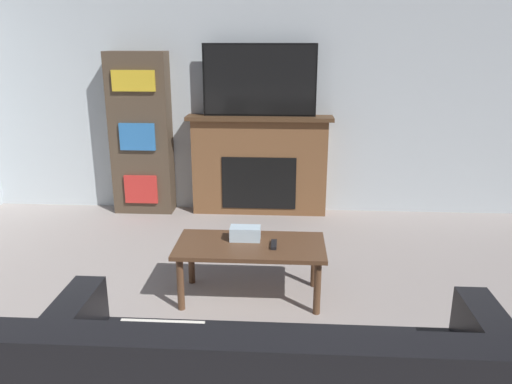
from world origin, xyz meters
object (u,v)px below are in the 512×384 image
at_px(tv, 260,80).
at_px(bookshelf, 141,134).
at_px(coffee_table, 250,251).
at_px(fireplace, 259,165).

xyz_separation_m(tv, bookshelf, (-1.26, -0.00, -0.57)).
distance_m(tv, bookshelf, 1.38).
bearing_deg(bookshelf, coffee_table, -55.25).
height_order(tv, bookshelf, tv).
distance_m(tv, coffee_table, 2.15).
distance_m(fireplace, coffee_table, 1.90).
relative_size(coffee_table, bookshelf, 0.62).
relative_size(tv, coffee_table, 1.09).
bearing_deg(coffee_table, tv, 91.17).
bearing_deg(fireplace, tv, -90.00).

